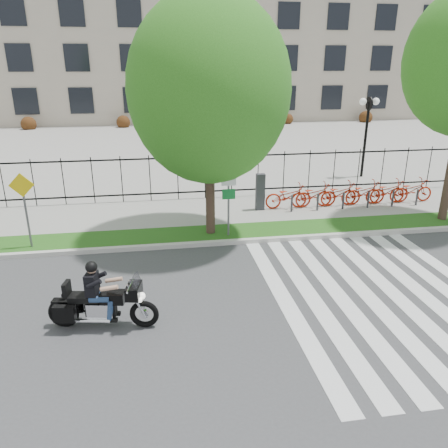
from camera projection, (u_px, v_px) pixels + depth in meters
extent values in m
plane|color=#3C3D3F|center=(202.00, 310.00, 10.94)|extent=(120.00, 120.00, 0.00)
cube|color=#BAB7AF|center=(188.00, 245.00, 14.71)|extent=(60.00, 0.20, 0.15)
cube|color=#1B4A12|center=(186.00, 236.00, 15.50)|extent=(60.00, 1.50, 0.15)
cube|color=gray|center=(181.00, 213.00, 17.81)|extent=(60.00, 3.50, 0.15)
cube|color=gray|center=(166.00, 142.00, 34.07)|extent=(80.00, 34.00, 0.10)
cube|color=#B1A28E|center=(155.00, 24.00, 49.15)|extent=(60.00, 20.00, 20.00)
cylinder|color=black|center=(365.00, 141.00, 22.85)|extent=(0.14, 0.14, 4.00)
cylinder|color=black|center=(369.00, 104.00, 22.20)|extent=(0.06, 0.70, 0.70)
sphere|color=white|center=(363.00, 102.00, 22.11)|extent=(0.36, 0.36, 0.36)
sphere|color=white|center=(376.00, 101.00, 22.21)|extent=(0.36, 0.36, 0.36)
cylinder|color=#35241D|center=(210.00, 187.00, 15.03)|extent=(0.32, 0.32, 3.31)
ellipsoid|color=#205E15|center=(209.00, 90.00, 13.91)|extent=(5.25, 5.25, 6.04)
cube|color=#2D2D33|center=(260.00, 192.00, 17.78)|extent=(0.35, 0.25, 1.50)
imported|color=#A81F09|center=(288.00, 196.00, 18.04)|extent=(1.94, 0.68, 1.02)
cylinder|color=#2D2D33|center=(292.00, 203.00, 17.63)|extent=(0.08, 0.08, 0.70)
imported|color=#A81F09|center=(314.00, 195.00, 18.20)|extent=(1.94, 0.68, 1.02)
cylinder|color=#2D2D33|center=(318.00, 202.00, 17.80)|extent=(0.08, 0.08, 0.70)
imported|color=#A81F09|center=(339.00, 194.00, 18.37)|extent=(1.94, 0.68, 1.02)
cylinder|color=#2D2D33|center=(343.00, 201.00, 17.96)|extent=(0.08, 0.08, 0.70)
imported|color=#A81F09|center=(363.00, 193.00, 18.53)|extent=(1.94, 0.68, 1.02)
cylinder|color=#2D2D33|center=(368.00, 200.00, 18.12)|extent=(0.08, 0.08, 0.70)
imported|color=#A81F09|center=(387.00, 192.00, 18.70)|extent=(1.94, 0.68, 1.02)
cylinder|color=#2D2D33|center=(393.00, 198.00, 18.29)|extent=(0.08, 0.08, 0.70)
imported|color=#A81F09|center=(411.00, 190.00, 18.86)|extent=(1.94, 0.68, 1.02)
cylinder|color=#2D2D33|center=(417.00, 197.00, 18.45)|extent=(0.08, 0.08, 0.70)
cylinder|color=#59595B|center=(229.00, 201.00, 14.93)|extent=(0.07, 0.07, 2.50)
cube|color=white|center=(229.00, 177.00, 14.60)|extent=(0.50, 0.03, 0.60)
cube|color=#0C6626|center=(229.00, 194.00, 14.81)|extent=(0.45, 0.03, 0.35)
cylinder|color=#59595B|center=(26.00, 212.00, 13.97)|extent=(0.07, 0.07, 2.40)
cube|color=yellow|center=(21.00, 185.00, 13.62)|extent=(0.78, 0.03, 0.78)
torus|color=black|center=(144.00, 314.00, 10.15)|extent=(0.70, 0.25, 0.69)
torus|color=black|center=(64.00, 313.00, 10.20)|extent=(0.74, 0.28, 0.73)
cube|color=black|center=(134.00, 291.00, 9.95)|extent=(0.40, 0.59, 0.30)
cube|color=#26262B|center=(136.00, 282.00, 9.87)|extent=(0.24, 0.52, 0.30)
cube|color=silver|center=(101.00, 309.00, 10.14)|extent=(0.65, 0.44, 0.40)
cube|color=black|center=(113.00, 297.00, 10.02)|extent=(0.60, 0.44, 0.26)
cube|color=black|center=(85.00, 297.00, 10.04)|extent=(0.75, 0.48, 0.14)
cube|color=black|center=(67.00, 289.00, 9.98)|extent=(0.16, 0.35, 0.34)
cube|color=black|center=(64.00, 314.00, 9.86)|extent=(0.52, 0.25, 0.40)
cube|color=black|center=(74.00, 300.00, 10.42)|extent=(0.52, 0.25, 0.40)
cube|color=black|center=(92.00, 284.00, 9.91)|extent=(0.31, 0.44, 0.52)
sphere|color=tan|center=(91.00, 269.00, 9.78)|extent=(0.23, 0.23, 0.23)
sphere|color=black|center=(91.00, 267.00, 9.77)|extent=(0.27, 0.27, 0.27)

